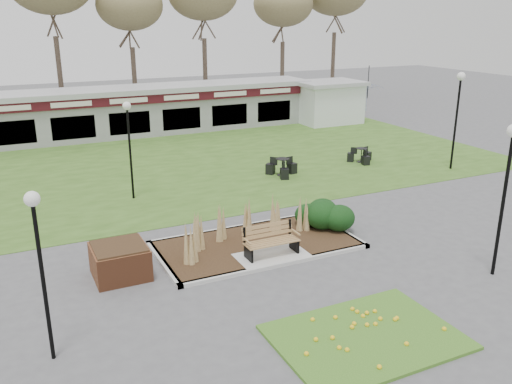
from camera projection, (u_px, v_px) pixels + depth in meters
name	position (u px, v px, depth m)	size (l,w,h in m)	color
ground	(274.00, 261.00, 16.41)	(100.00, 100.00, 0.00)	#515154
lawn	(162.00, 166.00, 26.69)	(34.00, 16.00, 0.02)	#34591C
flower_bed	(366.00, 336.00, 12.45)	(4.20, 3.00, 0.16)	#32631C
planting_bed	(289.00, 228.00, 17.98)	(6.75, 3.40, 1.27)	black
park_bench	(270.00, 240.00, 16.44)	(1.70, 0.66, 0.93)	olive
brick_planter	(120.00, 261.00, 15.31)	(1.50, 1.50, 0.95)	brown
food_pavilion	(124.00, 111.00, 33.05)	(24.60, 3.40, 2.90)	gray
service_hut	(328.00, 102.00, 36.92)	(4.40, 3.40, 2.83)	white
lamp_post_near_left	(38.00, 240.00, 10.90)	(0.32, 0.32, 3.82)	black
lamp_post_near_right	(508.00, 167.00, 14.58)	(0.36, 0.36, 4.37)	black
lamp_post_mid_right	(128.00, 129.00, 21.05)	(0.33, 0.33, 3.93)	black
lamp_post_far_right	(458.00, 99.00, 25.11)	(0.38, 0.38, 4.60)	black
bistro_set_b	(282.00, 170.00, 24.96)	(1.43, 1.49, 0.80)	black
bistro_set_d	(361.00, 157.00, 27.22)	(1.33, 1.28, 0.72)	black
patio_umbrella	(367.00, 97.00, 37.02)	(2.49, 2.53, 2.72)	black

